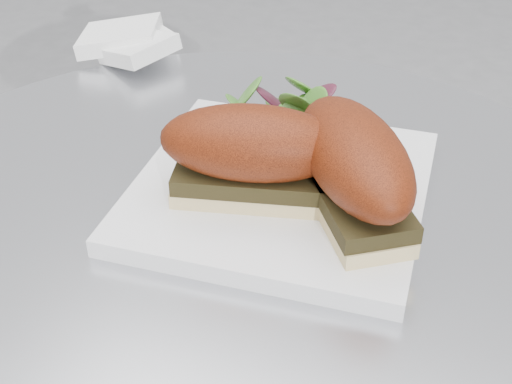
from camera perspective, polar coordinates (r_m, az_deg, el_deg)
plate at (r=0.60m, az=1.98°, el=0.21°), size 0.28×0.28×0.02m
sandwich_left at (r=0.56m, az=-0.27°, el=3.16°), size 0.16×0.11×0.08m
sandwich_right at (r=0.55m, az=7.81°, el=2.15°), size 0.16×0.17×0.08m
salad at (r=0.65m, az=2.63°, el=6.24°), size 0.10×0.10×0.05m
napkin at (r=0.87m, az=-10.04°, el=11.15°), size 0.14×0.14×0.02m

